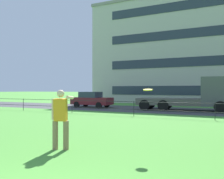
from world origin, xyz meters
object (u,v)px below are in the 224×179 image
car_maroon_right (92,100)px  flatbed_truck_far_left (195,96)px  person_thrower (61,117)px  frisbee (148,90)px

car_maroon_right → flatbed_truck_far_left: (9.62, 0.26, 0.44)m
person_thrower → car_maroon_right: person_thrower is taller
person_thrower → flatbed_truck_far_left: (2.80, 14.18, 0.27)m
frisbee → car_maroon_right: (-9.20, 13.01, -0.98)m
frisbee → car_maroon_right: frisbee is taller
person_thrower → flatbed_truck_far_left: flatbed_truck_far_left is taller
person_thrower → car_maroon_right: (-6.82, 13.92, -0.17)m
frisbee → car_maroon_right: 15.96m
person_thrower → frisbee: bearing=21.1°
person_thrower → flatbed_truck_far_left: size_ratio=0.24×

